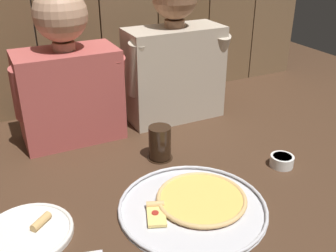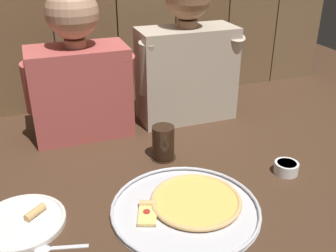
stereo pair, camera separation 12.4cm
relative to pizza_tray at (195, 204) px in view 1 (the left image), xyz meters
The scene contains 7 objects.
ground_plane 0.09m from the pizza_tray, 82.11° to the left, with size 3.20×3.20×0.00m, color #422B1C.
pizza_tray is the anchor object (origin of this frame).
dinner_plate 0.47m from the pizza_tray, 169.28° to the left, with size 0.24×0.24×0.03m.
drinking_glass 0.30m from the pizza_tray, 85.06° to the left, with size 0.09×0.09×0.12m.
dipping_bowl 0.39m from the pizza_tray, ahead, with size 0.08×0.08×0.04m.
diner_left 0.68m from the pizza_tray, 109.25° to the left, with size 0.41×0.21×0.58m.
diner_right 0.69m from the pizza_tray, 68.59° to the left, with size 0.44×0.21×0.60m.
Camera 1 is at (-0.50, -0.90, 0.73)m, focal length 42.14 mm.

